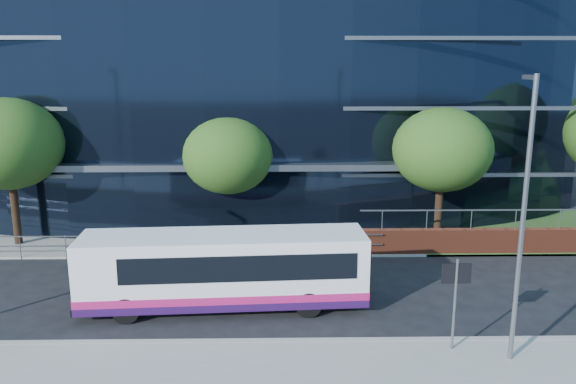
{
  "coord_description": "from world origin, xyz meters",
  "views": [
    {
      "loc": [
        -0.63,
        -16.73,
        8.32
      ],
      "look_at": [
        -0.19,
        8.0,
        2.78
      ],
      "focal_mm": 35.0,
      "sensor_mm": 36.0,
      "label": 1
    }
  ],
  "objects_px": {
    "tree_far_b": "(228,156)",
    "city_bus": "(226,269)",
    "tree_dist_e": "(522,105)",
    "tree_far_a": "(8,144)",
    "streetlight_east": "(523,213)",
    "street_sign": "(456,285)",
    "tree_far_c": "(442,150)"
  },
  "relations": [
    {
      "from": "tree_far_b",
      "to": "city_bus",
      "type": "bearing_deg",
      "value": -85.91
    },
    {
      "from": "tree_far_b",
      "to": "tree_dist_e",
      "type": "bearing_deg",
      "value": 48.48
    },
    {
      "from": "tree_far_a",
      "to": "streetlight_east",
      "type": "height_order",
      "value": "streetlight_east"
    },
    {
      "from": "street_sign",
      "to": "tree_far_b",
      "type": "distance_m",
      "value": 13.54
    },
    {
      "from": "street_sign",
      "to": "tree_dist_e",
      "type": "relative_size",
      "value": 0.43
    },
    {
      "from": "tree_far_c",
      "to": "tree_far_b",
      "type": "bearing_deg",
      "value": 177.14
    },
    {
      "from": "streetlight_east",
      "to": "city_bus",
      "type": "bearing_deg",
      "value": 154.92
    },
    {
      "from": "street_sign",
      "to": "tree_far_b",
      "type": "bearing_deg",
      "value": 124.08
    },
    {
      "from": "streetlight_east",
      "to": "tree_dist_e",
      "type": "bearing_deg",
      "value": 66.89
    },
    {
      "from": "tree_dist_e",
      "to": "streetlight_east",
      "type": "bearing_deg",
      "value": -113.11
    },
    {
      "from": "tree_far_c",
      "to": "city_bus",
      "type": "relative_size",
      "value": 0.65
    },
    {
      "from": "streetlight_east",
      "to": "tree_far_c",
      "type": "bearing_deg",
      "value": 84.89
    },
    {
      "from": "street_sign",
      "to": "tree_far_c",
      "type": "bearing_deg",
      "value": 76.71
    },
    {
      "from": "tree_dist_e",
      "to": "tree_far_a",
      "type": "bearing_deg",
      "value": -140.04
    },
    {
      "from": "tree_dist_e",
      "to": "city_bus",
      "type": "height_order",
      "value": "tree_dist_e"
    },
    {
      "from": "tree_far_a",
      "to": "tree_far_c",
      "type": "bearing_deg",
      "value": 0.0
    },
    {
      "from": "streetlight_east",
      "to": "city_bus",
      "type": "height_order",
      "value": "streetlight_east"
    },
    {
      "from": "street_sign",
      "to": "city_bus",
      "type": "distance_m",
      "value": 7.76
    },
    {
      "from": "tree_far_c",
      "to": "tree_dist_e",
      "type": "distance_m",
      "value": 35.36
    },
    {
      "from": "tree_far_b",
      "to": "streetlight_east",
      "type": "bearing_deg",
      "value": -52.37
    },
    {
      "from": "tree_far_b",
      "to": "streetlight_east",
      "type": "height_order",
      "value": "streetlight_east"
    },
    {
      "from": "tree_far_a",
      "to": "tree_far_c",
      "type": "distance_m",
      "value": 20.0
    },
    {
      "from": "tree_far_b",
      "to": "city_bus",
      "type": "distance_m",
      "value": 8.23
    },
    {
      "from": "tree_dist_e",
      "to": "streetlight_east",
      "type": "relative_size",
      "value": 0.81
    },
    {
      "from": "tree_far_b",
      "to": "tree_far_c",
      "type": "relative_size",
      "value": 0.93
    },
    {
      "from": "tree_far_b",
      "to": "streetlight_east",
      "type": "distance_m",
      "value": 14.74
    },
    {
      "from": "tree_far_b",
      "to": "city_bus",
      "type": "xyz_separation_m",
      "value": [
        0.55,
        -7.72,
        -2.79
      ]
    },
    {
      "from": "tree_far_b",
      "to": "tree_far_c",
      "type": "bearing_deg",
      "value": -2.86
    },
    {
      "from": "street_sign",
      "to": "tree_far_a",
      "type": "bearing_deg",
      "value": 148.83
    },
    {
      "from": "streetlight_east",
      "to": "city_bus",
      "type": "xyz_separation_m",
      "value": [
        -8.45,
        3.95,
        -3.02
      ]
    },
    {
      "from": "tree_far_a",
      "to": "city_bus",
      "type": "relative_size",
      "value": 0.7
    },
    {
      "from": "street_sign",
      "to": "tree_far_a",
      "type": "distance_m",
      "value": 20.63
    }
  ]
}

